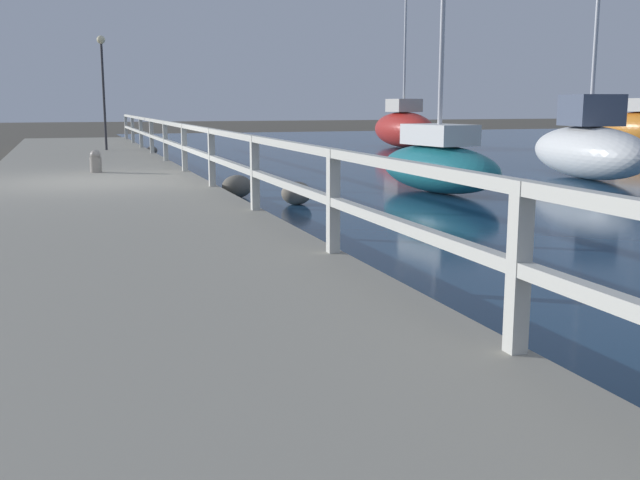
# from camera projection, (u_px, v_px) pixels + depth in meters

# --- Properties ---
(ground_plane) EXTENTS (120.00, 120.00, 0.00)m
(ground_plane) POSITION_uv_depth(u_px,v_px,m) (95.00, 200.00, 13.18)
(ground_plane) COLOR #4C473D
(dock_walkway) EXTENTS (3.84, 36.00, 0.34)m
(dock_walkway) POSITION_uv_depth(u_px,v_px,m) (94.00, 191.00, 13.15)
(dock_walkway) COLOR gray
(dock_walkway) RESTS_ON ground
(railing) EXTENTS (0.10, 32.50, 0.94)m
(railing) POSITION_uv_depth(u_px,v_px,m) (196.00, 142.00, 13.58)
(railing) COLOR beige
(railing) RESTS_ON dock_walkway
(boulder_far_strip) EXTENTS (0.55, 0.49, 0.41)m
(boulder_far_strip) POSITION_uv_depth(u_px,v_px,m) (237.00, 186.00, 13.50)
(boulder_far_strip) COLOR #666056
(boulder_far_strip) RESTS_ON ground
(boulder_near_dock) EXTENTS (0.52, 0.47, 0.39)m
(boulder_near_dock) POSITION_uv_depth(u_px,v_px,m) (296.00, 193.00, 12.57)
(boulder_near_dock) COLOR slate
(boulder_near_dock) RESTS_ON ground
(boulder_downstream) EXTENTS (0.37, 0.33, 0.28)m
(boulder_downstream) POSITION_uv_depth(u_px,v_px,m) (152.00, 150.00, 25.03)
(boulder_downstream) COLOR #666056
(boulder_downstream) RESTS_ON ground
(mooring_bollard) EXTENTS (0.23, 0.23, 0.45)m
(mooring_bollard) POSITION_uv_depth(u_px,v_px,m) (96.00, 161.00, 14.76)
(mooring_bollard) COLOR gray
(mooring_bollard) RESTS_ON dock_walkway
(dock_lamp) EXTENTS (0.24, 0.24, 3.27)m
(dock_lamp) POSITION_uv_depth(u_px,v_px,m) (102.00, 70.00, 21.59)
(dock_lamp) COLOR #2D2D33
(dock_lamp) RESTS_ON dock_walkway
(sailboat_white) EXTENTS (2.12, 4.50, 4.79)m
(sailboat_white) POSITION_uv_depth(u_px,v_px,m) (589.00, 148.00, 16.79)
(sailboat_white) COLOR white
(sailboat_white) RESTS_ON water_surface
(sailboat_red) EXTENTS (1.61, 4.25, 8.28)m
(sailboat_red) POSITION_uv_depth(u_px,v_px,m) (403.00, 127.00, 29.03)
(sailboat_red) COLOR red
(sailboat_red) RESTS_ON water_surface
(sailboat_teal) EXTENTS (1.72, 3.45, 5.65)m
(sailboat_teal) POSITION_uv_depth(u_px,v_px,m) (439.00, 164.00, 14.20)
(sailboat_teal) COLOR #1E707A
(sailboat_teal) RESTS_ON water_surface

